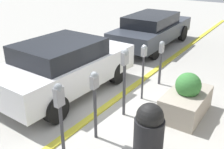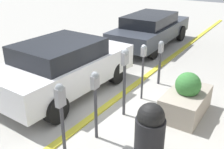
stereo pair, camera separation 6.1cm
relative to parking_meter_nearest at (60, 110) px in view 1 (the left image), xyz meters
The scene contains 11 objects.
ground_plane 2.30m from the parking_meter_nearest, 13.65° to the left, with size 40.00×40.00×0.00m, color #ADAAA3.
curb_strip 2.30m from the parking_meter_nearest, 15.85° to the left, with size 24.50×0.16×0.04m.
parking_meter_nearest is the anchor object (origin of this frame).
parking_meter_second 0.95m from the parking_meter_nearest, ahead, with size 0.17×0.14×1.43m.
parking_meter_middle 1.98m from the parking_meter_nearest, ahead, with size 0.19×0.16×1.60m.
parking_meter_fourth 2.89m from the parking_meter_nearest, ahead, with size 0.15×0.13×1.45m.
parking_meter_farthest 3.97m from the parking_meter_nearest, ahead, with size 0.17×0.14×1.28m.
planter_box 3.11m from the parking_meter_nearest, 22.21° to the right, with size 1.44×0.81×1.02m.
parked_car_middle 2.86m from the parking_meter_nearest, 42.72° to the left, with size 4.00×1.94×1.44m.
parked_car_rear 7.45m from the parking_meter_nearest, 14.59° to the left, with size 4.69×1.84×1.34m.
trash_bin 1.58m from the parking_meter_nearest, 47.38° to the right, with size 0.53×0.53×1.09m.
Camera 1 is at (-4.45, -3.14, 3.26)m, focal length 42.00 mm.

